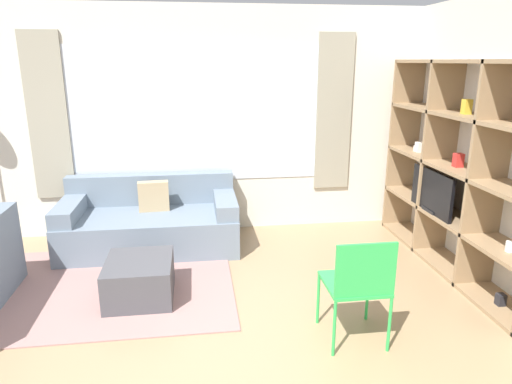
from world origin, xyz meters
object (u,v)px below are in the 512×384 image
at_px(shelving_unit, 464,170).
at_px(couch_main, 151,223).
at_px(folding_chair, 358,281).
at_px(ottoman, 140,279).

height_order(shelving_unit, couch_main, shelving_unit).
xyz_separation_m(shelving_unit, folding_chair, (-1.48, -1.17, -0.52)).
xyz_separation_m(shelving_unit, ottoman, (-3.16, -0.24, -0.85)).
bearing_deg(shelving_unit, couch_main, 162.99).
bearing_deg(folding_chair, couch_main, -51.76).
distance_m(shelving_unit, couch_main, 3.39).
bearing_deg(couch_main, shelving_unit, -17.01).
bearing_deg(couch_main, folding_chair, -51.76).
bearing_deg(ottoman, couch_main, 89.93).
distance_m(shelving_unit, ottoman, 3.29).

